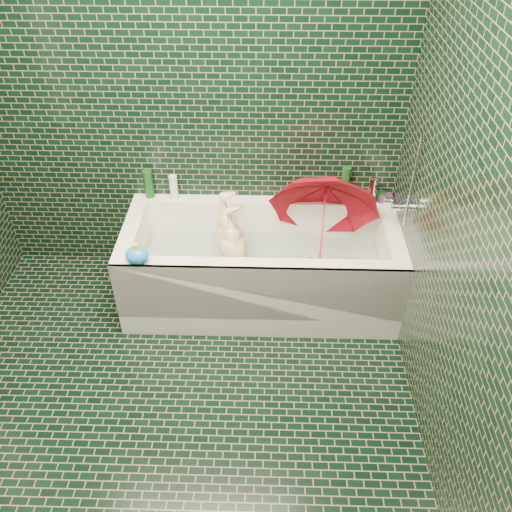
{
  "coord_description": "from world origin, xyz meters",
  "views": [
    {
      "loc": [
        0.49,
        -1.63,
        2.49
      ],
      "look_at": [
        0.42,
        0.82,
        0.5
      ],
      "focal_mm": 38.0,
      "sensor_mm": 36.0,
      "label": 1
    }
  ],
  "objects_px": {
    "child": "(237,258)",
    "rubber_duck": "(355,198)",
    "bathtub": "(261,273)",
    "bath_toy": "(137,255)",
    "umbrella": "(323,224)"
  },
  "relations": [
    {
      "from": "child",
      "to": "rubber_duck",
      "type": "bearing_deg",
      "value": 98.94
    },
    {
      "from": "bathtub",
      "to": "bath_toy",
      "type": "xyz_separation_m",
      "value": [
        -0.68,
        -0.32,
        0.4
      ]
    },
    {
      "from": "umbrella",
      "to": "bath_toy",
      "type": "xyz_separation_m",
      "value": [
        -1.06,
        -0.38,
        0.04
      ]
    },
    {
      "from": "child",
      "to": "umbrella",
      "type": "height_order",
      "value": "umbrella"
    },
    {
      "from": "child",
      "to": "umbrella",
      "type": "relative_size",
      "value": 1.35
    },
    {
      "from": "bathtub",
      "to": "rubber_duck",
      "type": "xyz_separation_m",
      "value": [
        0.59,
        0.32,
        0.38
      ]
    },
    {
      "from": "bathtub",
      "to": "child",
      "type": "height_order",
      "value": "bathtub"
    },
    {
      "from": "bathtub",
      "to": "umbrella",
      "type": "bearing_deg",
      "value": 8.17
    },
    {
      "from": "umbrella",
      "to": "bath_toy",
      "type": "height_order",
      "value": "umbrella"
    },
    {
      "from": "bathtub",
      "to": "umbrella",
      "type": "distance_m",
      "value": 0.52
    },
    {
      "from": "bath_toy",
      "to": "child",
      "type": "bearing_deg",
      "value": 34.43
    },
    {
      "from": "umbrella",
      "to": "bathtub",
      "type": "bearing_deg",
      "value": -158.65
    },
    {
      "from": "bath_toy",
      "to": "umbrella",
      "type": "bearing_deg",
      "value": 20.47
    },
    {
      "from": "child",
      "to": "bath_toy",
      "type": "relative_size",
      "value": 6.57
    },
    {
      "from": "rubber_duck",
      "to": "bathtub",
      "type": "bearing_deg",
      "value": -152.21
    }
  ]
}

